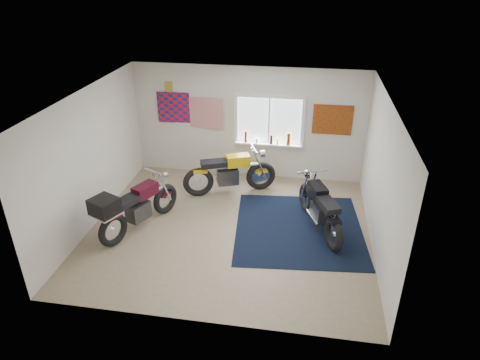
% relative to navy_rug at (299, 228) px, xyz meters
% --- Properties ---
extents(ground, '(5.50, 5.50, 0.00)m').
position_rel_navy_rug_xyz_m(ground, '(-1.37, -0.23, -0.01)').
color(ground, '#9E896B').
rests_on(ground, ground).
extents(room_shell, '(5.50, 5.50, 5.50)m').
position_rel_navy_rug_xyz_m(room_shell, '(-1.37, -0.23, 1.63)').
color(room_shell, white).
rests_on(room_shell, ground).
extents(navy_rug, '(2.73, 2.82, 0.01)m').
position_rel_navy_rug_xyz_m(navy_rug, '(0.00, 0.00, 0.00)').
color(navy_rug, black).
rests_on(navy_rug, ground).
extents(window_assembly, '(1.66, 0.17, 1.26)m').
position_rel_navy_rug_xyz_m(window_assembly, '(-0.87, 2.24, 1.36)').
color(window_assembly, white).
rests_on(window_assembly, room_shell).
extents(oil_bottles, '(1.10, 0.09, 0.30)m').
position_rel_navy_rug_xyz_m(oil_bottles, '(-0.79, 2.17, 1.02)').
color(oil_bottles, maroon).
rests_on(oil_bottles, window_assembly).
extents(flag_display, '(1.60, 0.10, 1.17)m').
position_rel_navy_rug_xyz_m(flag_display, '(-3.27, 2.25, 2.14)').
color(flag_display, red).
rests_on(flag_display, room_shell).
extents(triumph_poster, '(0.90, 0.03, 0.70)m').
position_rel_navy_rug_xyz_m(triumph_poster, '(0.58, 2.25, 1.54)').
color(triumph_poster, '#A54C14').
rests_on(triumph_poster, room_shell).
extents(yellow_triumph, '(2.05, 0.97, 1.09)m').
position_rel_navy_rug_xyz_m(yellow_triumph, '(-1.64, 1.27, 0.47)').
color(yellow_triumph, black).
rests_on(yellow_triumph, ground).
extents(black_chrome_bike, '(0.94, 1.93, 1.05)m').
position_rel_navy_rug_xyz_m(black_chrome_bike, '(0.38, 0.07, 0.45)').
color(black_chrome_bike, black).
rests_on(black_chrome_bike, navy_rug).
extents(maroon_tourer, '(1.14, 1.98, 1.05)m').
position_rel_navy_rug_xyz_m(maroon_tourer, '(-3.19, -0.61, 0.54)').
color(maroon_tourer, black).
rests_on(maroon_tourer, ground).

